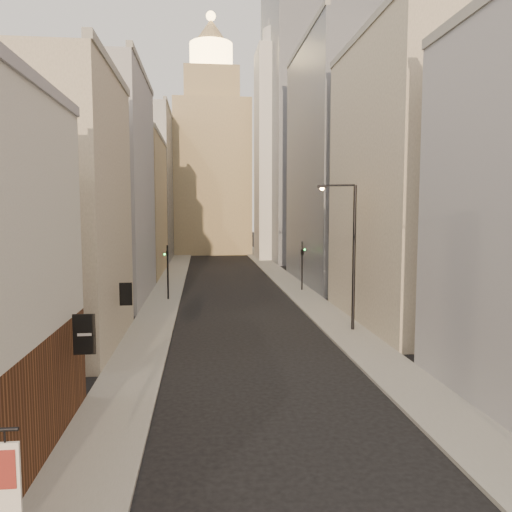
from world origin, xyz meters
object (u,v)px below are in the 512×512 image
(clock_tower, at_px, (212,160))
(traffic_light_left, at_px, (168,261))
(white_tower, at_px, (281,146))
(traffic_light_right, at_px, (302,254))
(streetlamp_mid, at_px, (350,248))

(clock_tower, bearing_deg, traffic_light_left, -95.64)
(white_tower, xyz_separation_m, traffic_light_left, (-16.09, -37.51, -15.06))
(clock_tower, relative_size, traffic_light_left, 8.98)
(clock_tower, xyz_separation_m, traffic_light_left, (-5.09, -51.51, -14.08))
(traffic_light_left, bearing_deg, clock_tower, -78.55)
(white_tower, height_order, traffic_light_left, white_tower)
(clock_tower, xyz_separation_m, traffic_light_right, (7.94, -47.66, -13.92))
(traffic_light_left, height_order, traffic_light_right, same)
(clock_tower, bearing_deg, streetlamp_mid, -83.11)
(clock_tower, bearing_deg, white_tower, -51.84)
(streetlamp_mid, xyz_separation_m, traffic_light_right, (0.16, 16.69, -1.89))
(white_tower, bearing_deg, streetlamp_mid, -93.66)
(clock_tower, relative_size, white_tower, 1.08)
(clock_tower, height_order, traffic_light_left, clock_tower)
(clock_tower, height_order, streetlamp_mid, clock_tower)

